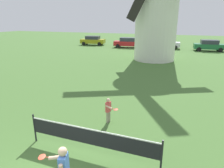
% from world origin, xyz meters
% --- Properties ---
extents(windmill, '(9.21, 5.16, 13.30)m').
position_xyz_m(windmill, '(-0.31, 19.57, 6.13)').
color(windmill, silver).
rests_on(windmill, ground_plane).
extents(tennis_net, '(4.65, 0.06, 1.10)m').
position_xyz_m(tennis_net, '(0.49, 1.99, 0.68)').
color(tennis_net, black).
rests_on(tennis_net, ground_plane).
extents(player_far, '(0.67, 0.61, 1.13)m').
position_xyz_m(player_far, '(0.22, 4.29, 0.64)').
color(player_far, '#9E937F').
rests_on(player_far, ground_plane).
extents(parked_car_mustard, '(4.41, 2.34, 1.56)m').
position_xyz_m(parked_car_mustard, '(-12.69, 29.45, 0.81)').
color(parked_car_mustard, '#999919').
rests_on(parked_car_mustard, ground_plane).
extents(parked_car_red, '(4.67, 2.34, 1.56)m').
position_xyz_m(parked_car_red, '(-5.92, 28.43, 0.81)').
color(parked_car_red, red).
rests_on(parked_car_red, ground_plane).
extents(parked_car_silver, '(4.07, 2.07, 1.56)m').
position_xyz_m(parked_car_silver, '(0.04, 29.39, 0.81)').
color(parked_car_silver, silver).
rests_on(parked_car_silver, ground_plane).
extents(parked_car_green, '(4.23, 2.19, 1.56)m').
position_xyz_m(parked_car_green, '(6.01, 28.94, 0.81)').
color(parked_car_green, '#1E6638').
rests_on(parked_car_green, ground_plane).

